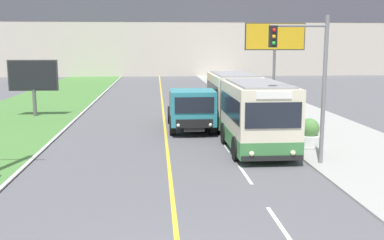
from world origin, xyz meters
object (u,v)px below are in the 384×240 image
dump_truck (191,109)px  planter_round_second (283,118)px  billboard_large (275,40)px  planter_round_near (309,134)px  planter_round_third (263,108)px  billboard_small (33,77)px  city_bus (244,107)px  planter_round_far (251,99)px  traffic_light_mast (308,71)px

dump_truck → planter_round_second: dump_truck is taller
dump_truck → billboard_large: 17.22m
planter_round_near → planter_round_third: planter_round_near is taller
billboard_large → planter_round_third: (-3.31, -10.00, -4.52)m
planter_round_third → billboard_small: bearing=174.7°
city_bus → planter_round_far: bearing=76.3°
traffic_light_mast → billboard_small: bearing=136.0°
billboard_large → planter_round_second: billboard_large is taller
planter_round_near → planter_round_far: planter_round_near is taller
city_bus → traffic_light_mast: bearing=-76.1°
city_bus → traffic_light_mast: size_ratio=2.02×
planter_round_near → planter_round_far: size_ratio=1.03×
planter_round_second → planter_round_third: planter_round_second is taller
dump_truck → planter_round_far: 10.37m
traffic_light_mast → planter_round_second: traffic_light_mast is taller
dump_truck → planter_round_far: dump_truck is taller
dump_truck → planter_round_far: bearing=59.9°
city_bus → planter_round_second: bearing=37.2°
planter_round_second → planter_round_far: (0.00, 8.89, 0.00)m
billboard_large → planter_round_near: (-3.27, -18.89, -4.48)m
billboard_large → planter_round_near: bearing=-99.8°
traffic_light_mast → billboard_small: traffic_light_mast is taller
billboard_small → dump_truck: bearing=-30.7°
billboard_small → planter_round_far: 15.55m
billboard_small → planter_round_far: billboard_small is taller
city_bus → planter_round_third: bearing=68.4°
planter_round_second → planter_round_third: 4.45m
planter_round_near → billboard_small: bearing=145.7°
dump_truck → billboard_large: bearing=60.0°
city_bus → planter_round_second: (2.66, 2.02, -0.95)m
traffic_light_mast → planter_round_near: traffic_light_mast is taller
traffic_light_mast → planter_round_near: bearing=68.3°
dump_truck → billboard_small: 11.63m
planter_round_third → traffic_light_mast: bearing=-95.7°
planter_round_second → planter_round_third: size_ratio=1.06×
planter_round_third → planter_round_far: (0.10, 4.44, 0.03)m
traffic_light_mast → planter_round_far: traffic_light_mast is taller
dump_truck → planter_round_third: size_ratio=5.43×
city_bus → planter_round_far: size_ratio=9.59×
billboard_large → planter_round_far: 7.83m
dump_truck → billboard_small: size_ratio=1.69×
traffic_light_mast → planter_round_far: size_ratio=4.73×
city_bus → dump_truck: 3.21m
city_bus → planter_round_far: 11.26m
city_bus → planter_round_third: size_ratio=10.13×
planter_round_second → planter_round_far: planter_round_second is taller
billboard_large → planter_round_near: 19.69m
dump_truck → planter_round_third: dump_truck is taller
dump_truck → planter_round_third: bearing=41.6°
city_bus → billboard_large: 17.83m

